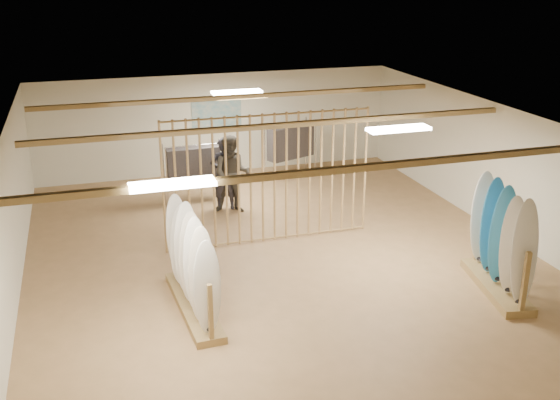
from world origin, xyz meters
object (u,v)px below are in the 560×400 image
object	(u,v)px
rack_right	(500,255)
clothing_rack_a	(193,164)
clothing_rack_b	(291,142)
shopper_b	(232,169)
shopper_a	(224,169)
rack_left	(192,277)

from	to	relation	value
rack_right	clothing_rack_a	distance (m)	7.71
clothing_rack_b	shopper_b	bearing A→B (deg)	-157.51
rack_right	shopper_a	xyz separation A→B (m)	(-3.82, 5.58, 0.33)
shopper_a	shopper_b	xyz separation A→B (m)	(0.15, -0.24, 0.05)
rack_right	clothing_rack_b	size ratio (longest dim) A/B	1.38
clothing_rack_b	shopper_b	xyz separation A→B (m)	(-2.14, -2.11, 0.03)
rack_left	clothing_rack_b	world-z (taller)	rack_left
rack_right	shopper_a	size ratio (longest dim) A/B	1.08
clothing_rack_a	rack_right	bearing A→B (deg)	-57.18
shopper_a	rack_right	bearing A→B (deg)	129.25
rack_right	clothing_rack_b	bearing A→B (deg)	112.89
rack_right	shopper_b	bearing A→B (deg)	135.80
rack_left	shopper_b	distance (m)	4.77
clothing_rack_b	shopper_b	size ratio (longest dim) A/B	0.74
clothing_rack_a	clothing_rack_b	size ratio (longest dim) A/B	0.95
clothing_rack_a	shopper_a	bearing A→B (deg)	-51.97
rack_left	shopper_b	xyz separation A→B (m)	(1.75, 4.42, 0.46)
rack_left	clothing_rack_b	bearing A→B (deg)	56.16
rack_left	shopper_b	world-z (taller)	shopper_b
rack_right	clothing_rack_b	distance (m)	7.61
clothing_rack_a	shopper_a	size ratio (longest dim) A/B	0.74
shopper_b	shopper_a	bearing A→B (deg)	136.90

